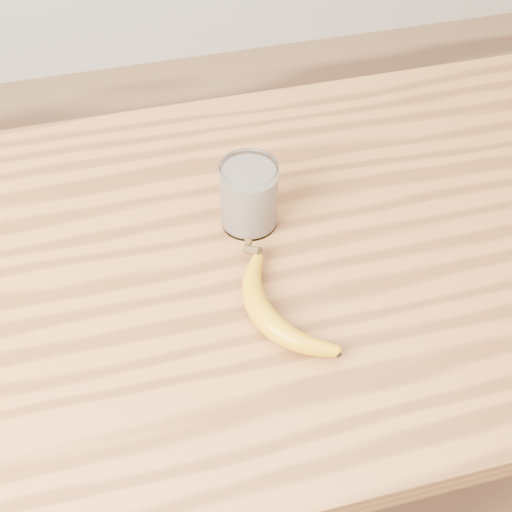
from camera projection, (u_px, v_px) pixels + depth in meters
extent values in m
plane|color=#976D49|center=(272.00, 502.00, 1.73)|extent=(4.00, 4.00, 0.00)
cube|color=#9D6231|center=(282.00, 257.00, 1.08)|extent=(1.20, 0.80, 0.04)
cylinder|color=brown|center=(453.00, 242.00, 1.73)|extent=(0.06, 0.06, 0.86)
cylinder|color=white|center=(249.00, 195.00, 1.07)|extent=(0.09, 0.09, 0.11)
torus|color=white|center=(249.00, 168.00, 1.03)|extent=(0.09, 0.09, 0.00)
cylinder|color=beige|center=(249.00, 198.00, 1.07)|extent=(0.08, 0.08, 0.09)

